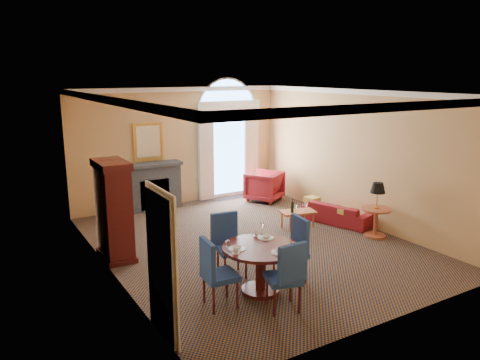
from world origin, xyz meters
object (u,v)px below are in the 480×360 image
sofa (338,213)px  armchair (264,186)px  armoire (114,212)px  coffee_table (298,212)px  side_table (377,205)px  dining_table (261,259)px

sofa → armchair: size_ratio=1.83×
armoire → armchair: 5.29m
armoire → sofa: bearing=-6.4°
sofa → coffee_table: coffee_table is taller
coffee_table → side_table: side_table is taller
sofa → coffee_table: bearing=61.2°
side_table → dining_table: bearing=-165.4°
armchair → armoire: bearing=-8.3°
sofa → armchair: 2.65m
coffee_table → side_table: 1.80m
sofa → coffee_table: size_ratio=1.91×
armoire → dining_table: (1.63, -2.72, -0.35)m
armoire → armchair: bearing=22.6°
dining_table → coffee_table: dining_table is taller
armchair → coffee_table: 2.51m
armoire → side_table: 5.61m
dining_table → sofa: bearing=30.4°
side_table → armchair: bearing=97.0°
sofa → side_table: 1.27m
sofa → coffee_table: 1.10m
sofa → armchair: (-0.41, 2.61, 0.17)m
armoire → side_table: size_ratio=1.61×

